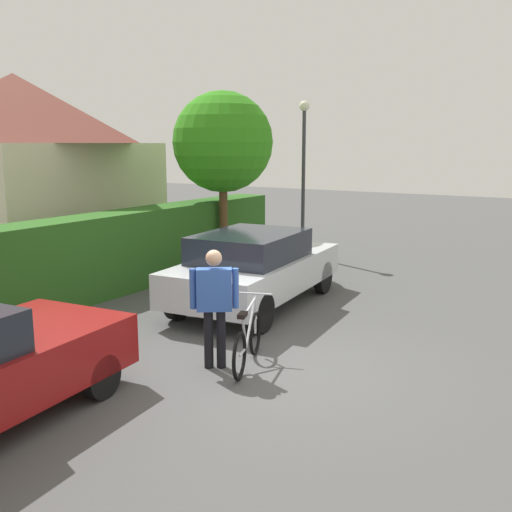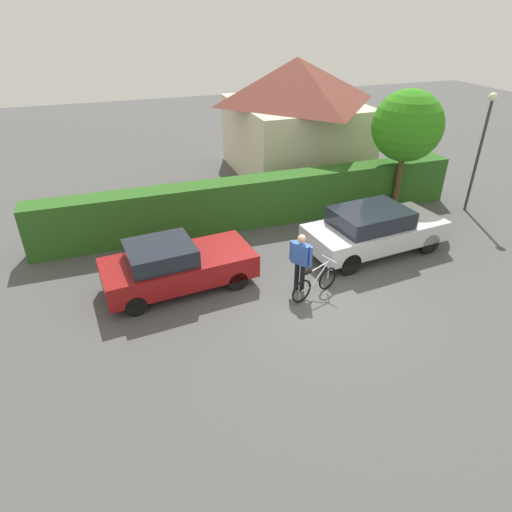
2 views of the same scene
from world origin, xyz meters
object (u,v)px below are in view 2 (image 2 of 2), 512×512
Objects in this scene: parked_car_near at (175,265)px; street_lamp at (483,138)px; bicycle at (315,283)px; person_rider at (301,258)px; parked_car_far at (374,229)px; tree_kerbside at (407,126)px.

parked_car_near is 11.56m from street_lamp.
person_rider reaches higher than bicycle.
parked_car_far reaches higher than parked_car_near.
tree_kerbside reaches higher than parked_car_far.
tree_kerbside is at bearing 16.21° from parked_car_near.
street_lamp is (8.15, 2.86, 1.75)m from person_rider.
bicycle is (3.39, -1.59, -0.34)m from parked_car_near.
parked_car_near is 0.92× the size of parked_car_far.
parked_car_near is 9.39m from tree_kerbside.
tree_kerbside reaches higher than street_lamp.
person_rider is 8.82m from street_lamp.
bicycle is at bearing -157.69° from street_lamp.
bicycle is at bearing -142.21° from tree_kerbside.
tree_kerbside is (5.32, 4.13, 2.76)m from bicycle.
parked_car_far is 5.73m from street_lamp.
parked_car_near is 2.67× the size of bicycle.
parked_car_near is 6.13m from parked_car_far.
street_lamp is 0.97× the size of tree_kerbside.
tree_kerbside is at bearing 160.55° from street_lamp.
parked_car_far is at bearing -135.59° from tree_kerbside.
bicycle is at bearing -149.76° from parked_car_far.
tree_kerbside is (8.71, 2.53, 2.42)m from parked_car_near.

